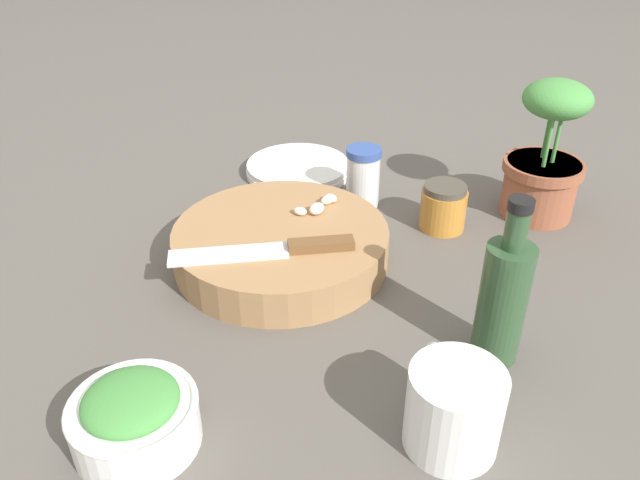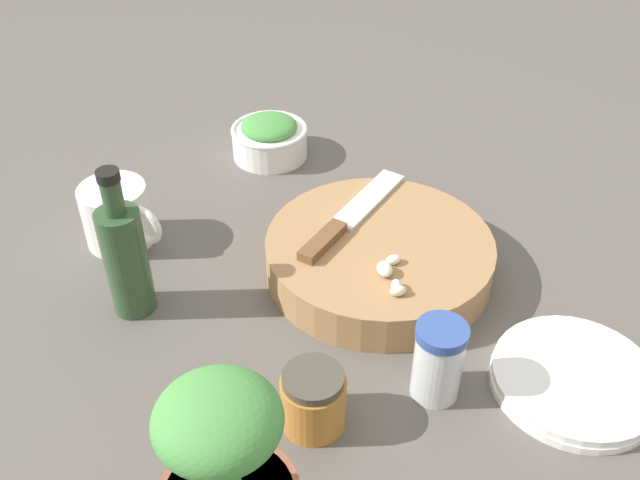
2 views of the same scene
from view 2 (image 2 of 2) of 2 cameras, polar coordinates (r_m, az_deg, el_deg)
The scene contains 10 objects.
ground_plane at distance 0.90m, azimuth 0.37°, elevation -4.85°, with size 5.00×5.00×0.00m, color #56514C.
cutting_board at distance 0.93m, azimuth 4.74°, elevation -1.32°, with size 0.29×0.29×0.05m.
chef_knife at distance 0.94m, azimuth 2.19°, elevation 1.72°, with size 0.08×0.24×0.01m.
garlic_cloves at distance 0.85m, azimuth 5.71°, elevation -2.80°, with size 0.06×0.06×0.02m.
herb_bowl at distance 1.17m, azimuth -4.05°, elevation 8.16°, with size 0.12×0.12×0.07m.
spice_jar at distance 0.77m, azimuth 9.43°, elevation -9.49°, with size 0.06×0.06×0.10m.
coffee_mug at distance 1.01m, azimuth -15.88°, elevation 1.91°, with size 0.12×0.09×0.09m.
plate_stack at distance 0.85m, azimuth 19.71°, elevation -10.46°, with size 0.18×0.18×0.02m.
honey_jar at distance 0.75m, azimuth -0.54°, elevation -12.63°, with size 0.07×0.07×0.07m.
oil_bottle at distance 0.87m, azimuth -15.30°, elevation -1.32°, with size 0.05×0.05×0.20m.
Camera 2 is at (-0.47, 0.47, 0.61)m, focal length 40.00 mm.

